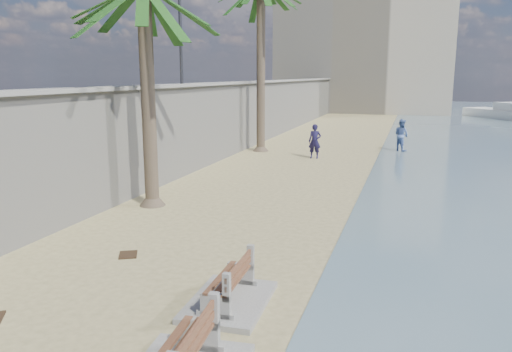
# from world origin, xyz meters

# --- Properties ---
(ground_plane) EXTENTS (140.00, 140.00, 0.00)m
(ground_plane) POSITION_xyz_m (0.00, 0.00, 0.00)
(ground_plane) COLOR tan
(seawall) EXTENTS (0.45, 70.00, 3.50)m
(seawall) POSITION_xyz_m (-5.20, 20.00, 1.75)
(seawall) COLOR gray
(seawall) RESTS_ON ground_plane
(wall_cap) EXTENTS (0.80, 70.00, 0.12)m
(wall_cap) POSITION_xyz_m (-5.20, 20.00, 3.55)
(wall_cap) COLOR gray
(wall_cap) RESTS_ON seawall
(end_building) EXTENTS (18.00, 12.00, 14.00)m
(end_building) POSITION_xyz_m (-2.00, 52.00, 7.00)
(end_building) COLOR #B7AA93
(end_building) RESTS_ON ground_plane
(bench_far) EXTENTS (1.37, 1.95, 0.79)m
(bench_far) POSITION_xyz_m (0.68, 1.70, 0.35)
(bench_far) COLOR gray
(bench_far) RESTS_ON ground_plane
(streetlight) EXTENTS (0.28, 0.28, 5.12)m
(streetlight) POSITION_xyz_m (-5.10, 12.00, 6.64)
(streetlight) COLOR #2D2D33
(streetlight) RESTS_ON wall_cap
(person_a) EXTENTS (0.68, 0.46, 1.89)m
(person_a) POSITION_xyz_m (-0.89, 17.60, 0.94)
(person_a) COLOR #181438
(person_a) RESTS_ON ground_plane
(person_b) EXTENTS (1.12, 1.11, 1.85)m
(person_b) POSITION_xyz_m (3.00, 21.35, 0.92)
(person_b) COLOR #506BA6
(person_b) RESTS_ON ground_plane
(yacht_far) EXTENTS (7.11, 9.08, 1.50)m
(yacht_far) POSITION_xyz_m (11.69, 44.52, 0.35)
(yacht_far) COLOR silver
(yacht_far) RESTS_ON bay_water
(debris_d) EXTENTS (0.57, 0.61, 0.03)m
(debris_d) POSITION_xyz_m (-2.32, 3.29, 0.01)
(debris_d) COLOR #382616
(debris_d) RESTS_ON ground_plane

